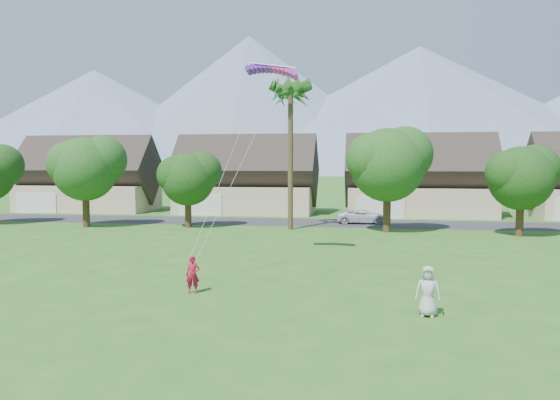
% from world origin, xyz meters
% --- Properties ---
extents(ground, '(500.00, 500.00, 0.00)m').
position_xyz_m(ground, '(0.00, 0.00, 0.00)').
color(ground, '#2D6019').
rests_on(ground, ground).
extents(street, '(90.00, 7.00, 0.01)m').
position_xyz_m(street, '(0.00, 34.00, 0.01)').
color(street, '#2D2D30').
rests_on(street, ground).
extents(kite_flyer, '(0.66, 0.51, 1.64)m').
position_xyz_m(kite_flyer, '(-3.14, 5.52, 0.82)').
color(kite_flyer, maroon).
rests_on(kite_flyer, ground).
extents(watcher, '(1.02, 0.76, 1.88)m').
position_xyz_m(watcher, '(6.56, 3.44, 0.94)').
color(watcher, beige).
rests_on(watcher, ground).
extents(parked_car, '(4.95, 2.53, 1.34)m').
position_xyz_m(parked_car, '(4.03, 34.00, 0.67)').
color(parked_car, silver).
rests_on(parked_car, ground).
extents(mountain_ridge, '(540.00, 240.00, 70.00)m').
position_xyz_m(mountain_ridge, '(10.40, 260.00, 29.07)').
color(mountain_ridge, slate).
rests_on(mountain_ridge, ground).
extents(houses_row, '(72.75, 8.19, 8.86)m').
position_xyz_m(houses_row, '(0.49, 42.99, 3.44)').
color(houses_row, beige).
rests_on(houses_row, ground).
extents(tree_row, '(62.27, 6.67, 8.45)m').
position_xyz_m(tree_row, '(-1.14, 27.92, 4.89)').
color(tree_row, '#47301C').
rests_on(tree_row, ground).
extents(fan_palm, '(3.00, 3.00, 13.80)m').
position_xyz_m(fan_palm, '(-2.00, 28.50, 11.80)').
color(fan_palm, '#4C3D26').
rests_on(fan_palm, ground).
extents(parafoil_kite, '(2.95, 1.03, 0.50)m').
position_xyz_m(parafoil_kite, '(-1.08, 14.08, 11.03)').
color(parafoil_kite, '#641AC6').
rests_on(parafoil_kite, ground).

